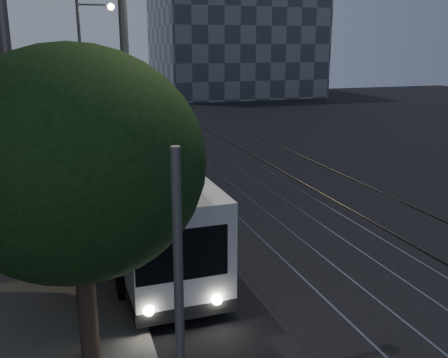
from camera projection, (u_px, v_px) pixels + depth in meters
name	position (u px, v px, depth m)	size (l,w,h in m)	color
ground	(258.00, 243.00, 18.94)	(120.00, 120.00, 0.00)	black
sidewalk	(53.00, 151.00, 35.04)	(5.00, 90.00, 0.15)	gray
tram_rails	(191.00, 143.00, 38.04)	(4.52, 90.00, 0.02)	gray
overhead_wires	(87.00, 101.00, 34.91)	(2.23, 90.00, 6.00)	black
building_distant_right	(234.00, 10.00, 71.67)	(22.00, 18.00, 24.00)	#3C434C
trolleybus	(142.00, 196.00, 18.65)	(3.00, 13.26, 5.63)	silver
pickup_silver	(118.00, 164.00, 28.23)	(2.51, 5.44, 1.51)	#B9BBC1
car_white_a	(103.00, 145.00, 33.98)	(1.57, 3.90, 1.33)	#BCBBC0
car_white_b	(104.00, 130.00, 39.70)	(1.96, 4.81, 1.40)	silver
car_white_c	(95.00, 129.00, 39.95)	(1.59, 4.56, 1.50)	silver
car_white_d	(95.00, 116.00, 47.64)	(1.69, 4.20, 1.43)	silver
tree_0	(76.00, 164.00, 10.60)	(5.59, 5.59, 7.38)	#31251B
tree_1	(69.00, 122.00, 15.93)	(5.21, 5.21, 7.27)	#31251B
tree_2	(55.00, 96.00, 28.53)	(5.36, 5.36, 6.89)	#31251B
tree_3	(63.00, 91.00, 31.94)	(5.74, 5.74, 7.03)	#31251B
tree_4	(62.00, 89.00, 38.16)	(4.35, 4.35, 5.98)	#31251B
tree_5	(61.00, 81.00, 46.73)	(3.87, 3.87, 5.79)	#31251B
streetlamp_near	(144.00, 67.00, 11.71)	(2.72, 0.44, 11.41)	slate
streetlamp_far	(88.00, 62.00, 33.22)	(2.46, 0.44, 10.21)	slate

